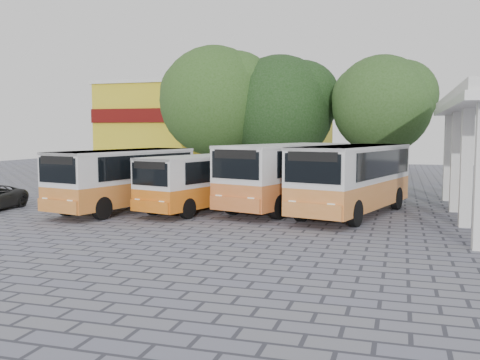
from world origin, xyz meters
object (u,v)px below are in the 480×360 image
(bus_centre_right, at_px, (286,172))
(bus_far_right, at_px, (353,175))
(bus_far_left, at_px, (124,176))
(bus_centre_left, at_px, (202,179))

(bus_centre_right, bearing_deg, bus_far_right, 2.22)
(bus_far_left, xyz_separation_m, bus_centre_left, (3.60, 1.04, -0.15))
(bus_far_right, bearing_deg, bus_centre_left, -159.06)
(bus_centre_right, bearing_deg, bus_centre_left, -140.80)
(bus_far_right, bearing_deg, bus_centre_right, -179.43)
(bus_far_left, height_order, bus_far_right, bus_far_right)
(bus_far_left, relative_size, bus_centre_left, 1.09)
(bus_centre_left, relative_size, bus_far_right, 0.84)
(bus_centre_left, xyz_separation_m, bus_far_right, (7.06, 0.65, 0.29))
(bus_far_left, relative_size, bus_centre_right, 0.91)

